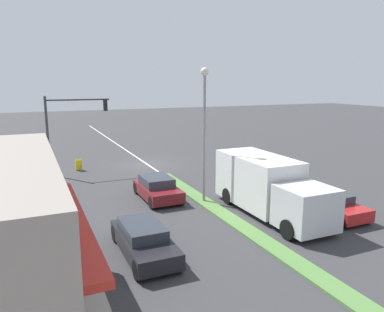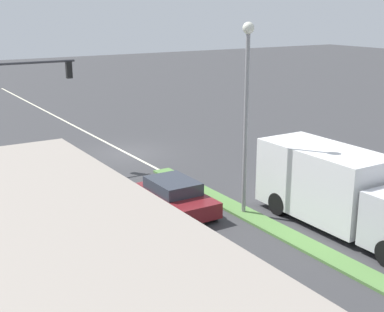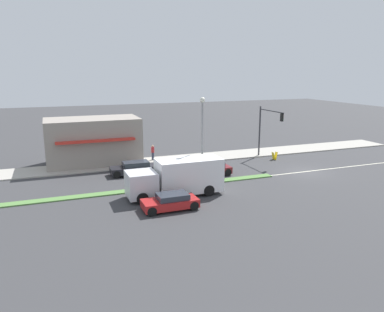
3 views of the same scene
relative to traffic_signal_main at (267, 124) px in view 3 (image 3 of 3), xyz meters
name	(u,v)px [view 3 (image 3 of 3)]	position (x,y,z in m)	size (l,w,h in m)	color
ground_plane	(120,193)	(-6.12, 17.31, -3.90)	(160.00, 160.00, 0.00)	#38383A
sidewalk_right	(99,166)	(2.88, 17.81, -3.84)	(4.00, 73.00, 0.12)	#A8A399
lane_marking_center	(305,172)	(-6.12, -0.69, -3.90)	(0.16, 60.00, 0.01)	beige
building_corner_store	(93,141)	(4.63, 18.10, -1.43)	(5.74, 9.49, 4.69)	gray
traffic_signal_main	(267,124)	(0.00, 0.00, 0.00)	(4.59, 0.34, 5.60)	#333338
street_lamp	(202,129)	(-6.12, 10.17, 0.88)	(0.44, 0.44, 7.37)	gray
pedestrian	(153,152)	(3.48, 12.00, -2.92)	(0.34, 0.34, 1.64)	#282D42
warning_aframe_sign	(275,156)	(-0.68, -0.75, -3.47)	(0.45, 0.53, 0.84)	yellow
delivery_truck	(178,177)	(-8.32, 13.10, -2.43)	(2.44, 7.50, 2.87)	silver
hatchback_red	(171,202)	(-11.12, 14.64, -3.33)	(1.77, 3.93, 1.16)	#AD1E1E
sedan_maroon	(210,169)	(-3.92, 8.49, -3.27)	(1.89, 3.96, 1.29)	maroon
sedan_dark	(134,168)	(-1.12, 15.07, -3.29)	(1.73, 4.35, 1.23)	black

